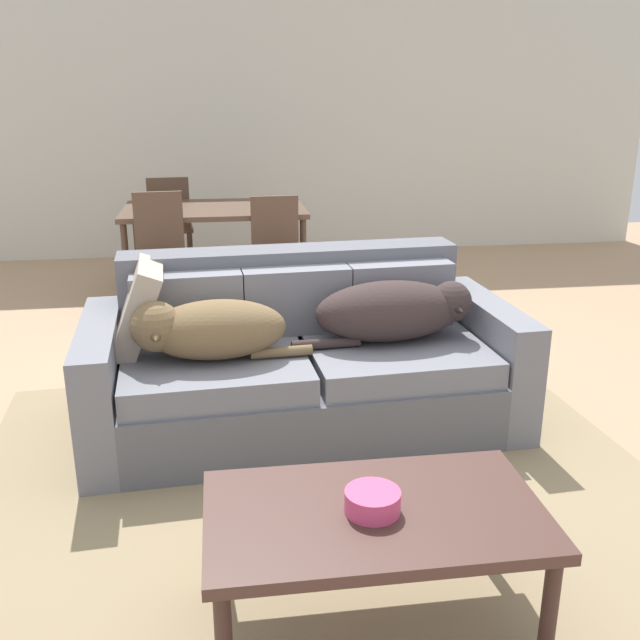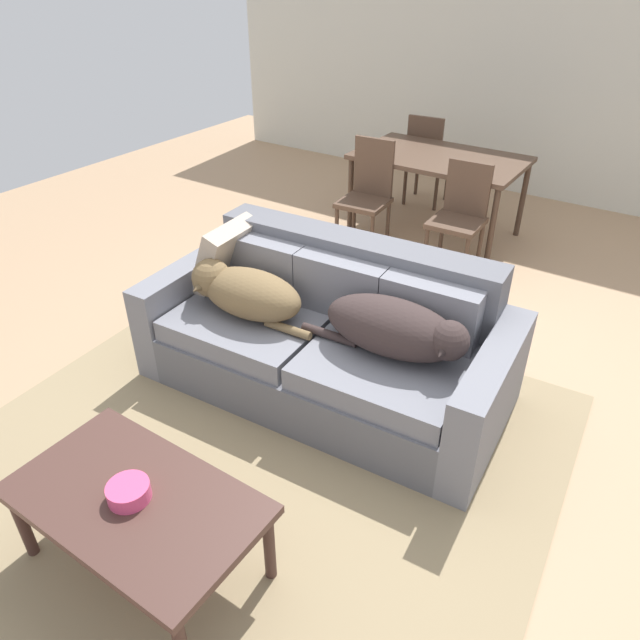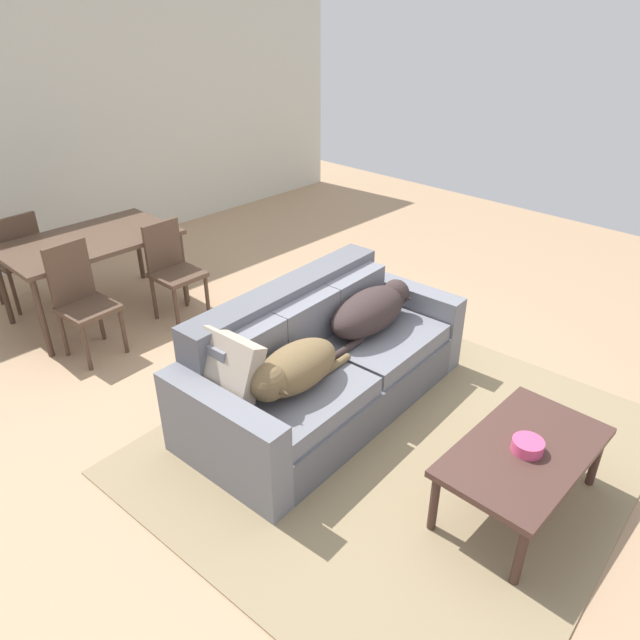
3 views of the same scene
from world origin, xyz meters
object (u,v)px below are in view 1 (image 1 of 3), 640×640
dog_on_right_cushion (395,310)px  throw_pillow_by_left_arm (137,308)px  bowl_on_coffee_table (373,501)px  dining_chair_near_right (277,250)px  dog_on_left_cushion (207,329)px  couch (301,362)px  dining_table (214,215)px  coffee_table (374,523)px  dining_chair_far_left (170,222)px  dining_chair_near_left (161,252)px

dog_on_right_cushion → throw_pillow_by_left_arm: (-1.27, 0.08, 0.04)m
bowl_on_coffee_table → dining_chair_near_right: dining_chair_near_right is taller
dog_on_left_cushion → bowl_on_coffee_table: (0.51, -1.33, -0.13)m
couch → dining_chair_near_right: 1.88m
dog_on_right_cushion → dining_table: bearing=105.9°
bowl_on_coffee_table → dining_chair_near_right: 3.41m
coffee_table → couch: bearing=91.9°
throw_pillow_by_left_arm → coffee_table: 1.78m
dining_chair_near_right → bowl_on_coffee_table: bearing=-91.6°
dining_chair_near_right → dining_chair_far_left: bearing=124.0°
dining_chair_near_left → dining_chair_near_right: 0.86m
dining_chair_near_left → dog_on_right_cushion: bearing=-60.8°
bowl_on_coffee_table → dining_chair_near_right: bearing=90.1°
dining_table → dog_on_left_cushion: bearing=-91.0°
throw_pillow_by_left_arm → bowl_on_coffee_table: 1.77m
dog_on_left_cushion → dining_chair_near_left: bearing=96.1°
bowl_on_coffee_table → dining_table: (-0.46, 3.99, 0.20)m
coffee_table → dining_chair_near_right: 3.40m
coffee_table → dining_chair_near_left: bearing=104.4°
bowl_on_coffee_table → dining_chair_near_left: bearing=104.2°
couch → coffee_table: size_ratio=2.08×
throw_pillow_by_left_arm → dining_table: bearing=81.1°
dog_on_right_cushion → coffee_table: 1.53m
dog_on_right_cushion → throw_pillow_by_left_arm: size_ratio=2.12×
dog_on_left_cushion → dining_chair_near_right: size_ratio=0.94×
couch → dining_chair_near_left: size_ratio=2.34×
dog_on_right_cushion → dining_chair_near_left: 2.34m
dining_table → dining_chair_far_left: size_ratio=1.58×
dog_on_right_cushion → throw_pillow_by_left_arm: bearing=172.7°
dog_on_left_cushion → bowl_on_coffee_table: size_ratio=4.83×
throw_pillow_by_left_arm → dining_chair_near_left: bearing=90.7°
bowl_on_coffee_table → dining_chair_near_left: (-0.86, 3.41, 0.04)m
coffee_table → dining_chair_near_right: size_ratio=1.19×
throw_pillow_by_left_arm → dog_on_left_cushion: bearing=-33.0°
couch → dog_on_left_cushion: bearing=-159.7°
bowl_on_coffee_table → couch: bearing=91.5°
dog_on_right_cushion → coffee_table: bearing=-109.7°
dog_on_right_cushion → bowl_on_coffee_table: bearing=-109.9°
dining_chair_near_left → coffee_table: bearing=-80.0°
coffee_table → throw_pillow_by_left_arm: bearing=119.0°
couch → dog_on_left_cushion: couch is taller
couch → dining_chair_near_right: size_ratio=2.47×
dog_on_right_cushion → bowl_on_coffee_table: size_ratio=5.35×
coffee_table → dining_table: bearing=96.8°
dog_on_right_cushion → dining_chair_near_right: size_ratio=1.05×
couch → dog_on_right_cushion: 0.55m
coffee_table → dining_chair_near_right: dining_chair_near_right is taller
bowl_on_coffee_table → dining_chair_near_left: dining_chair_near_left is taller
couch → coffee_table: 1.53m
dining_chair_near_left → dining_chair_far_left: 1.19m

